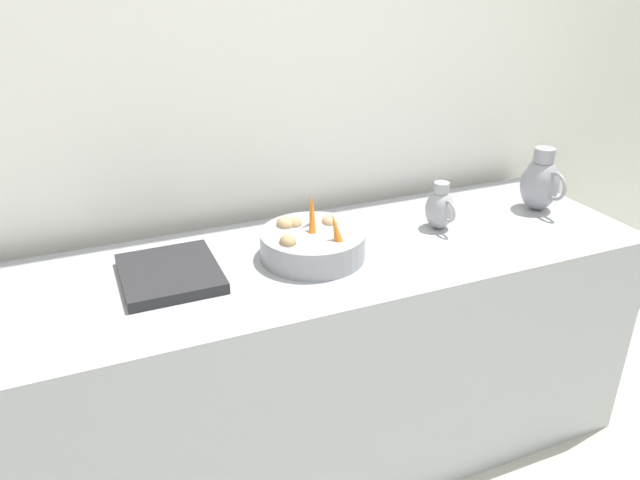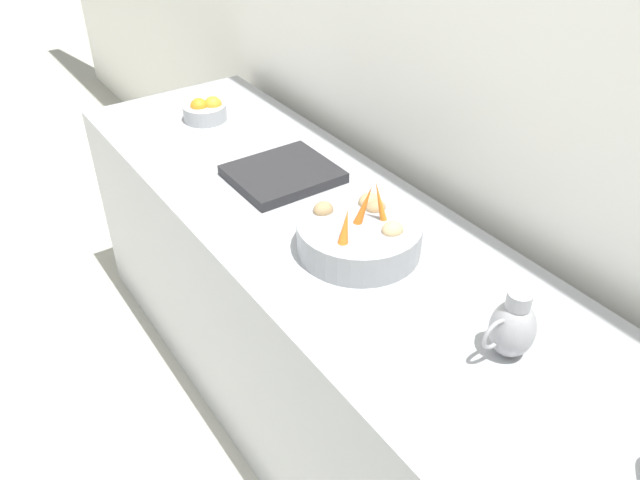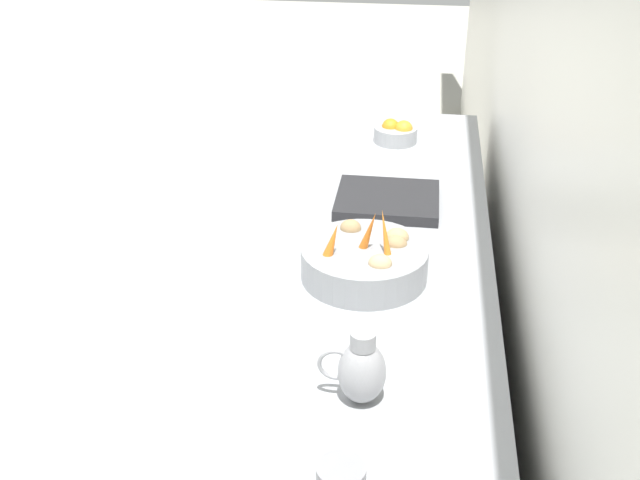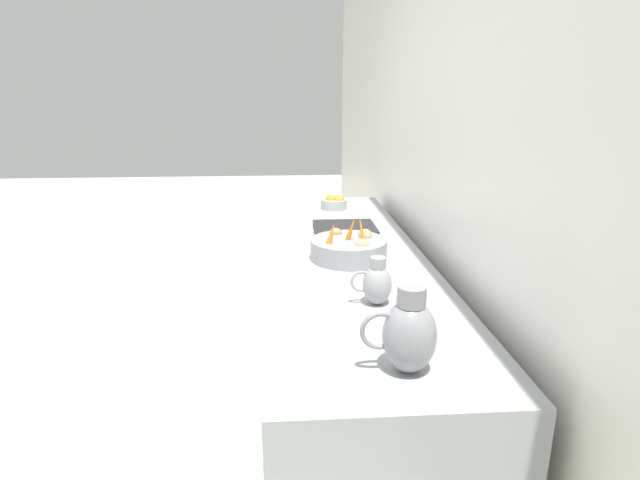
% 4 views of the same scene
% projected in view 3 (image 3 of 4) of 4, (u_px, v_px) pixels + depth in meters
% --- Properties ---
extents(tile_wall_left, '(0.10, 9.03, 3.00)m').
position_uv_depth(tile_wall_left, '(602.00, 121.00, 1.51)').
color(tile_wall_left, white).
rests_on(tile_wall_left, ground_plane).
extents(prep_counter, '(0.73, 2.62, 0.87)m').
position_uv_depth(prep_counter, '(365.00, 376.00, 2.51)').
color(prep_counter, '#9EA0A5').
rests_on(prep_counter, ground_plane).
extents(vegetable_colander, '(0.36, 0.36, 0.22)m').
position_uv_depth(vegetable_colander, '(365.00, 261.00, 2.18)').
color(vegetable_colander, gray).
rests_on(vegetable_colander, prep_counter).
extents(orange_bowl, '(0.17, 0.17, 0.09)m').
position_uv_depth(orange_bowl, '(396.00, 133.00, 3.10)').
color(orange_bowl, '#9EA0A5').
rests_on(orange_bowl, prep_counter).
extents(metal_pitcher_short, '(0.15, 0.11, 0.18)m').
position_uv_depth(metal_pitcher_short, '(361.00, 370.00, 1.70)').
color(metal_pitcher_short, '#939399').
rests_on(metal_pitcher_short, prep_counter).
extents(counter_sink_basin, '(0.34, 0.30, 0.04)m').
position_uv_depth(counter_sink_basin, '(387.00, 200.00, 2.60)').
color(counter_sink_basin, '#232326').
rests_on(counter_sink_basin, prep_counter).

